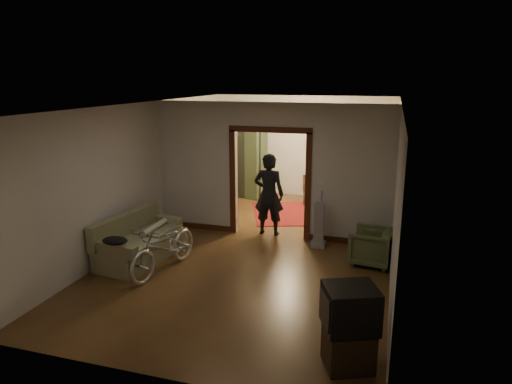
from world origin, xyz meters
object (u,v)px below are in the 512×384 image
at_px(bicycle, 164,247).
at_px(desk, 336,189).
at_px(locker, 247,162).
at_px(armchair, 371,247).
at_px(person, 269,194).
at_px(sofa, 142,237).

relative_size(bicycle, desk, 1.95).
bearing_deg(locker, desk, 21.85).
height_order(armchair, locker, locker).
distance_m(bicycle, person, 2.73).
distance_m(locker, desk, 2.55).
bearing_deg(sofa, locker, 91.87).
bearing_deg(armchair, person, -107.40).
bearing_deg(desk, locker, -156.51).
relative_size(sofa, bicycle, 1.06).
height_order(locker, desk, locker).
bearing_deg(bicycle, sofa, 158.23).
xyz_separation_m(person, locker, (-1.40, 2.89, 0.10)).
relative_size(sofa, armchair, 2.54).
distance_m(armchair, person, 2.49).
bearing_deg(locker, person, -47.22).
xyz_separation_m(armchair, desk, (-1.14, 4.14, -0.00)).
bearing_deg(bicycle, person, 72.24).
distance_m(bicycle, locker, 5.32).
xyz_separation_m(sofa, locker, (0.49, 4.89, 0.56)).
height_order(sofa, locker, locker).
xyz_separation_m(armchair, person, (-2.19, 1.04, 0.55)).
relative_size(person, desk, 1.98).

